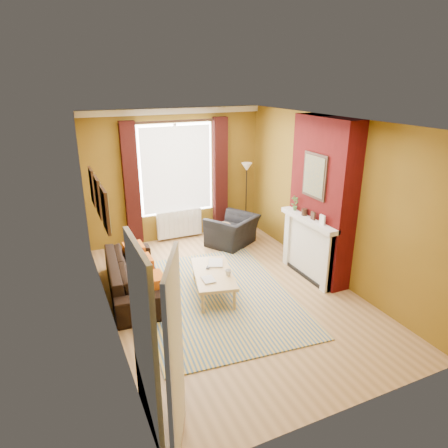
{
  "coord_description": "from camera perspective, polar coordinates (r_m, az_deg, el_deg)",
  "views": [
    {
      "loc": [
        -2.49,
        -5.27,
        3.39
      ],
      "look_at": [
        0.0,
        0.25,
        1.15
      ],
      "focal_mm": 32.0,
      "sensor_mm": 36.0,
      "label": 1
    }
  ],
  "objects": [
    {
      "name": "mug",
      "position": [
        6.41,
        0.61,
        -6.96
      ],
      "size": [
        0.11,
        0.11,
        0.1
      ],
      "primitive_type": "imported",
      "rotation": [
        0.0,
        0.0,
        0.08
      ],
      "color": "#999999",
      "rests_on": "coffee_table"
    },
    {
      "name": "book_a",
      "position": [
        6.26,
        -3.04,
        -8.09
      ],
      "size": [
        0.2,
        0.26,
        0.02
      ],
      "primitive_type": "imported",
      "rotation": [
        0.0,
        0.0,
        -0.06
      ],
      "color": "#999999",
      "rests_on": "coffee_table"
    },
    {
      "name": "sofa",
      "position": [
        6.8,
        -12.65,
        -7.21
      ],
      "size": [
        0.99,
        2.15,
        0.61
      ],
      "primitive_type": "imported",
      "rotation": [
        0.0,
        0.0,
        1.49
      ],
      "color": "black",
      "rests_on": "ground"
    },
    {
      "name": "ground",
      "position": [
        6.74,
        0.89,
        -9.89
      ],
      "size": [
        5.5,
        5.5,
        0.0
      ],
      "primitive_type": "plane",
      "color": "olive",
      "rests_on": "ground"
    },
    {
      "name": "floor_lamp",
      "position": [
        8.91,
        3.24,
        6.55
      ],
      "size": [
        0.24,
        0.24,
        1.62
      ],
      "rotation": [
        0.0,
        0.0,
        0.01
      ],
      "color": "black",
      "rests_on": "ground"
    },
    {
      "name": "coffee_table",
      "position": [
        6.55,
        -1.58,
        -7.24
      ],
      "size": [
        0.88,
        1.33,
        0.41
      ],
      "rotation": [
        0.0,
        0.0,
        -0.24
      ],
      "color": "tan",
      "rests_on": "ground"
    },
    {
      "name": "armchair",
      "position": [
        8.48,
        1.2,
        -0.95
      ],
      "size": [
        1.28,
        1.23,
        0.64
      ],
      "primitive_type": "imported",
      "rotation": [
        0.0,
        0.0,
        3.68
      ],
      "color": "black",
      "rests_on": "ground"
    },
    {
      "name": "striped_rug",
      "position": [
        6.65,
        -1.12,
        -10.25
      ],
      "size": [
        2.64,
        3.46,
        0.02
      ],
      "rotation": [
        0.0,
        0.0,
        -0.09
      ],
      "color": "#325889",
      "rests_on": "ground"
    },
    {
      "name": "room_walls",
      "position": [
        6.68,
        4.8,
        2.71
      ],
      "size": [
        3.82,
        5.54,
        2.83
      ],
      "color": "brown",
      "rests_on": "ground"
    },
    {
      "name": "wicker_stool",
      "position": [
        8.5,
        -0.27,
        -1.52
      ],
      "size": [
        0.46,
        0.46,
        0.46
      ],
      "rotation": [
        0.0,
        0.0,
        0.33
      ],
      "color": "olive",
      "rests_on": "ground"
    },
    {
      "name": "tv_remote",
      "position": [
        6.69,
        -2.18,
        -6.1
      ],
      "size": [
        0.14,
        0.16,
        0.02
      ],
      "rotation": [
        0.0,
        0.0,
        -0.67
      ],
      "color": "black",
      "rests_on": "coffee_table"
    },
    {
      "name": "book_b",
      "position": [
        6.81,
        -2.24,
        -5.59
      ],
      "size": [
        0.35,
        0.4,
        0.03
      ],
      "primitive_type": "imported",
      "rotation": [
        0.0,
        0.0,
        -0.42
      ],
      "color": "#999999",
      "rests_on": "coffee_table"
    }
  ]
}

